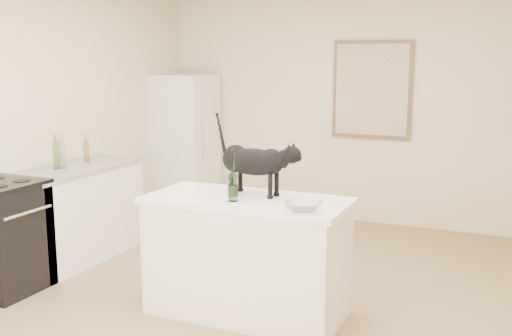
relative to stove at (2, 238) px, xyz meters
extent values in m
plane|color=#977250|center=(1.95, 0.60, -0.45)|extent=(5.50, 5.50, 0.00)
plane|color=beige|center=(1.95, 3.35, 0.85)|extent=(4.50, 0.00, 4.50)
plane|color=beige|center=(-0.30, 0.60, 0.85)|extent=(0.00, 5.50, 5.50)
cube|color=white|center=(2.05, 0.40, -0.02)|extent=(1.44, 0.67, 0.86)
cube|color=white|center=(2.05, 0.40, 0.43)|extent=(1.50, 0.70, 0.04)
cube|color=white|center=(0.00, 0.90, -0.02)|extent=(0.60, 1.40, 0.86)
cube|color=gray|center=(0.00, 0.90, 0.43)|extent=(0.62, 1.44, 0.04)
cube|color=black|center=(0.00, 0.00, 0.00)|extent=(0.60, 0.60, 0.90)
cube|color=white|center=(0.00, 2.95, 0.40)|extent=(0.68, 0.68, 1.70)
cube|color=brown|center=(2.25, 3.32, 1.10)|extent=(0.90, 0.03, 1.10)
cube|color=beige|center=(2.25, 3.30, 1.10)|extent=(0.82, 0.00, 1.02)
cylinder|color=#245722|center=(2.00, 0.27, 0.61)|extent=(0.09, 0.09, 0.33)
imported|color=white|center=(2.56, 0.22, 0.48)|extent=(0.30, 0.30, 0.06)
cube|color=silver|center=(0.34, 3.07, 0.90)|extent=(0.01, 0.14, 0.19)
cylinder|color=#9EAB9E|center=(-0.02, 0.79, 0.58)|extent=(0.06, 0.06, 0.27)
cylinder|color=#2D5A1F|center=(-0.05, 0.75, 0.58)|extent=(0.06, 0.06, 0.26)
cylinder|color=brown|center=(-0.03, 1.14, 0.56)|extent=(0.06, 0.06, 0.22)
camera|label=1|loc=(3.91, -3.59, 1.49)|focal=43.08mm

